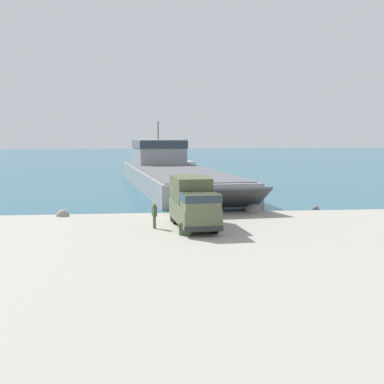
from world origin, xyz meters
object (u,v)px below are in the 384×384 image
(soldier_on_ramp, at_px, (154,214))
(moored_boat_a, at_px, (175,163))
(cargo_crate, at_px, (188,228))
(military_truck, at_px, (193,203))
(landing_craft, at_px, (169,169))

(soldier_on_ramp, bearing_deg, moored_boat_a, -109.69)
(soldier_on_ramp, distance_m, cargo_crate, 3.08)
(soldier_on_ramp, bearing_deg, military_truck, 169.46)
(moored_boat_a, bearing_deg, military_truck, 143.02)
(cargo_crate, bearing_deg, soldier_on_ramp, 129.56)
(soldier_on_ramp, xyz_separation_m, moored_boat_a, (6.50, 64.22, -0.28))
(landing_craft, height_order, soldier_on_ramp, landing_craft)
(cargo_crate, bearing_deg, landing_craft, 87.96)
(moored_boat_a, bearing_deg, soldier_on_ramp, 140.76)
(landing_craft, bearing_deg, military_truck, -96.70)
(landing_craft, relative_size, military_truck, 5.62)
(soldier_on_ramp, bearing_deg, cargo_crate, 115.64)
(landing_craft, xyz_separation_m, military_truck, (-0.50, -29.48, -0.25))
(landing_craft, xyz_separation_m, moored_boat_a, (3.44, 34.59, -1.19))
(military_truck, xyz_separation_m, soldier_on_ramp, (-2.56, -0.15, -0.67))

